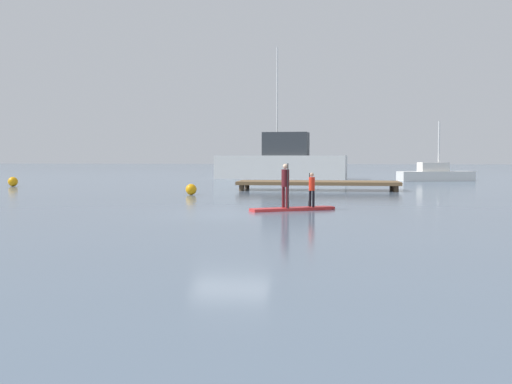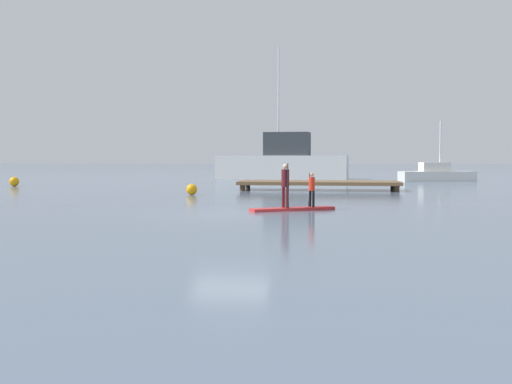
% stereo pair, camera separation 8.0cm
% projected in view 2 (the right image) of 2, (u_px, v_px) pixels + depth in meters
% --- Properties ---
extents(ground_plane, '(240.00, 240.00, 0.00)m').
position_uv_depth(ground_plane, '(230.00, 214.00, 19.82)').
color(ground_plane, slate).
extents(paddleboard_near, '(2.92, 1.90, 0.10)m').
position_uv_depth(paddleboard_near, '(293.00, 209.00, 21.14)').
color(paddleboard_near, red).
rests_on(paddleboard_near, ground).
extents(paddler_adult, '(0.36, 0.44, 1.53)m').
position_uv_depth(paddler_adult, '(285.00, 183.00, 20.97)').
color(paddler_adult, '#4C1419').
rests_on(paddler_adult, paddleboard_near).
extents(paddler_child_solo, '(0.29, 0.37, 1.20)m').
position_uv_depth(paddler_child_solo, '(312.00, 188.00, 21.38)').
color(paddler_child_solo, black).
rests_on(paddler_child_solo, paddleboard_near).
extents(fishing_boat_white_large, '(10.78, 3.53, 10.65)m').
position_uv_depth(fishing_boat_white_large, '(283.00, 162.00, 49.88)').
color(fishing_boat_white_large, silver).
rests_on(fishing_boat_white_large, ground).
extents(fishing_boat_green_midground, '(5.84, 2.94, 4.47)m').
position_uv_depth(fishing_boat_green_midground, '(437.00, 174.00, 45.80)').
color(fishing_boat_green_midground, silver).
rests_on(fishing_boat_green_midground, ground).
extents(floating_dock, '(8.75, 2.66, 0.50)m').
position_uv_depth(floating_dock, '(319.00, 183.00, 33.43)').
color(floating_dock, brown).
rests_on(floating_dock, ground).
extents(mooring_buoy_near, '(0.59, 0.59, 0.59)m').
position_uv_depth(mooring_buoy_near, '(14.00, 182.00, 37.69)').
color(mooring_buoy_near, orange).
rests_on(mooring_buoy_near, ground).
extents(mooring_buoy_mid, '(0.53, 0.53, 0.53)m').
position_uv_depth(mooring_buoy_mid, '(192.00, 189.00, 29.48)').
color(mooring_buoy_mid, orange).
rests_on(mooring_buoy_mid, ground).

